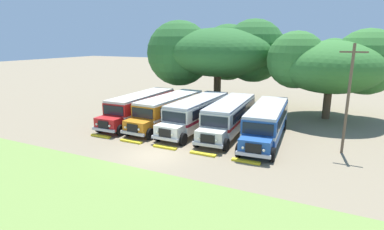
{
  "coord_description": "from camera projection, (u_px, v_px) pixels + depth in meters",
  "views": [
    {
      "loc": [
        11.72,
        -17.52,
        8.15
      ],
      "look_at": [
        0.0,
        6.48,
        1.6
      ],
      "focal_mm": 28.53,
      "sensor_mm": 36.0,
      "label": 1
    }
  ],
  "objects": [
    {
      "name": "ground_plane",
      "position": [
        153.0,
        155.0,
        22.23
      ],
      "size": [
        220.0,
        220.0,
        0.0
      ],
      "primitive_type": "plane",
      "color": "#84755B"
    },
    {
      "name": "foreground_grass_strip",
      "position": [
        74.0,
        203.0,
        15.74
      ],
      "size": [
        80.0,
        10.15,
        0.01
      ],
      "primitive_type": "cube",
      "color": "olive",
      "rests_on": "ground_plane"
    },
    {
      "name": "parked_bus_slot_0",
      "position": [
        141.0,
        106.0,
        31.22
      ],
      "size": [
        2.87,
        10.86,
        2.82
      ],
      "rotation": [
        0.0,
        0.0,
        -1.55
      ],
      "color": "red",
      "rests_on": "ground_plane"
    },
    {
      "name": "parked_bus_slot_1",
      "position": [
        169.0,
        109.0,
        30.08
      ],
      "size": [
        3.01,
        10.88,
        2.82
      ],
      "rotation": [
        0.0,
        0.0,
        -1.61
      ],
      "color": "orange",
      "rests_on": "ground_plane"
    },
    {
      "name": "parked_bus_slot_2",
      "position": [
        197.0,
        112.0,
        28.75
      ],
      "size": [
        2.89,
        10.86,
        2.82
      ],
      "rotation": [
        0.0,
        0.0,
        -1.59
      ],
      "color": "silver",
      "rests_on": "ground_plane"
    },
    {
      "name": "parked_bus_slot_3",
      "position": [
        229.0,
        115.0,
        27.51
      ],
      "size": [
        3.18,
        10.91,
        2.82
      ],
      "rotation": [
        0.0,
        0.0,
        -1.52
      ],
      "color": "silver",
      "rests_on": "ground_plane"
    },
    {
      "name": "parked_bus_slot_4",
      "position": [
        267.0,
        121.0,
        25.57
      ],
      "size": [
        3.35,
        10.94,
        2.82
      ],
      "rotation": [
        0.0,
        0.0,
        -1.5
      ],
      "color": "#23519E",
      "rests_on": "ground_plane"
    },
    {
      "name": "curb_wheelstop_0",
      "position": [
        101.0,
        136.0,
        26.44
      ],
      "size": [
        2.0,
        0.36,
        0.15
      ],
      "primitive_type": "cube",
      "color": "yellow",
      "rests_on": "ground_plane"
    },
    {
      "name": "curb_wheelstop_1",
      "position": [
        131.0,
        141.0,
        25.06
      ],
      "size": [
        2.0,
        0.36,
        0.15
      ],
      "primitive_type": "cube",
      "color": "yellow",
      "rests_on": "ground_plane"
    },
    {
      "name": "curb_wheelstop_2",
      "position": [
        165.0,
        147.0,
        23.68
      ],
      "size": [
        2.0,
        0.36,
        0.15
      ],
      "primitive_type": "cube",
      "color": "yellow",
      "rests_on": "ground_plane"
    },
    {
      "name": "curb_wheelstop_3",
      "position": [
        203.0,
        154.0,
        22.3
      ],
      "size": [
        2.0,
        0.36,
        0.15
      ],
      "primitive_type": "cube",
      "color": "yellow",
      "rests_on": "ground_plane"
    },
    {
      "name": "curb_wheelstop_4",
      "position": [
        246.0,
        161.0,
        20.92
      ],
      "size": [
        2.0,
        0.36,
        0.15
      ],
      "primitive_type": "cube",
      "color": "yellow",
      "rests_on": "ground_plane"
    },
    {
      "name": "broad_shade_tree",
      "position": [
        218.0,
        52.0,
        39.07
      ],
      "size": [
        16.89,
        13.64,
        10.78
      ],
      "color": "brown",
      "rests_on": "ground_plane"
    },
    {
      "name": "secondary_tree",
      "position": [
        334.0,
        64.0,
        31.63
      ],
      "size": [
        12.92,
        10.95,
        9.37
      ],
      "color": "brown",
      "rests_on": "ground_plane"
    },
    {
      "name": "utility_pole",
      "position": [
        348.0,
        97.0,
        21.74
      ],
      "size": [
        1.8,
        0.2,
        7.97
      ],
      "color": "brown",
      "rests_on": "ground_plane"
    }
  ]
}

